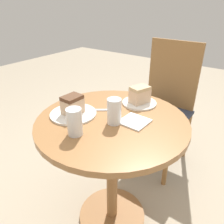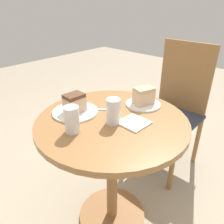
{
  "view_description": "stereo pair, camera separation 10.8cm",
  "coord_description": "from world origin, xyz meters",
  "px_view_note": "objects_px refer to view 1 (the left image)",
  "views": [
    {
      "loc": [
        0.57,
        -0.78,
        1.28
      ],
      "look_at": [
        0.0,
        0.0,
        0.77
      ],
      "focal_mm": 35.0,
      "sensor_mm": 36.0,
      "label": 1
    },
    {
      "loc": [
        0.65,
        -0.71,
        1.28
      ],
      "look_at": [
        0.0,
        0.0,
        0.77
      ],
      "focal_mm": 35.0,
      "sensor_mm": 36.0,
      "label": 2
    }
  ],
  "objects_px": {
    "cake_slice_near": "(73,105)",
    "cake_slice_far": "(140,95)",
    "chair": "(163,105)",
    "glass_water": "(114,113)",
    "glass_lemonade": "(75,123)",
    "plate_far": "(139,103)",
    "plate_near": "(73,114)"
  },
  "relations": [
    {
      "from": "glass_water",
      "to": "cake_slice_far",
      "type": "bearing_deg",
      "value": 92.22
    },
    {
      "from": "cake_slice_near",
      "to": "cake_slice_far",
      "type": "relative_size",
      "value": 0.83
    },
    {
      "from": "cake_slice_far",
      "to": "glass_lemonade",
      "type": "relative_size",
      "value": 0.99
    },
    {
      "from": "chair",
      "to": "glass_water",
      "type": "distance_m",
      "value": 0.83
    },
    {
      "from": "chair",
      "to": "glass_water",
      "type": "height_order",
      "value": "chair"
    },
    {
      "from": "cake_slice_near",
      "to": "glass_lemonade",
      "type": "distance_m",
      "value": 0.19
    },
    {
      "from": "cake_slice_far",
      "to": "glass_water",
      "type": "bearing_deg",
      "value": -87.78
    },
    {
      "from": "plate_near",
      "to": "cake_slice_far",
      "type": "height_order",
      "value": "cake_slice_far"
    },
    {
      "from": "cake_slice_near",
      "to": "glass_lemonade",
      "type": "bearing_deg",
      "value": -42.02
    },
    {
      "from": "glass_water",
      "to": "plate_near",
      "type": "bearing_deg",
      "value": -165.86
    },
    {
      "from": "chair",
      "to": "cake_slice_near",
      "type": "xyz_separation_m",
      "value": [
        -0.15,
        -0.84,
        0.28
      ]
    },
    {
      "from": "cake_slice_far",
      "to": "glass_water",
      "type": "xyz_separation_m",
      "value": [
        0.01,
        -0.26,
        -0.0
      ]
    },
    {
      "from": "plate_far",
      "to": "glass_lemonade",
      "type": "distance_m",
      "value": 0.46
    },
    {
      "from": "plate_near",
      "to": "plate_far",
      "type": "height_order",
      "value": "same"
    },
    {
      "from": "chair",
      "to": "glass_lemonade",
      "type": "distance_m",
      "value": 1.01
    },
    {
      "from": "chair",
      "to": "cake_slice_near",
      "type": "relative_size",
      "value": 9.59
    },
    {
      "from": "plate_far",
      "to": "glass_water",
      "type": "relative_size",
      "value": 1.55
    },
    {
      "from": "cake_slice_near",
      "to": "chair",
      "type": "bearing_deg",
      "value": 79.72
    },
    {
      "from": "chair",
      "to": "glass_water",
      "type": "relative_size",
      "value": 7.82
    },
    {
      "from": "chair",
      "to": "cake_slice_near",
      "type": "height_order",
      "value": "chair"
    },
    {
      "from": "plate_near",
      "to": "glass_water",
      "type": "height_order",
      "value": "glass_water"
    },
    {
      "from": "chair",
      "to": "cake_slice_near",
      "type": "bearing_deg",
      "value": -100.26
    },
    {
      "from": "glass_water",
      "to": "chair",
      "type": "bearing_deg",
      "value": 95.19
    },
    {
      "from": "cake_slice_near",
      "to": "glass_lemonade",
      "type": "relative_size",
      "value": 0.82
    },
    {
      "from": "cake_slice_far",
      "to": "glass_water",
      "type": "relative_size",
      "value": 0.98
    },
    {
      "from": "cake_slice_near",
      "to": "glass_water",
      "type": "bearing_deg",
      "value": 14.14
    },
    {
      "from": "plate_far",
      "to": "cake_slice_near",
      "type": "distance_m",
      "value": 0.39
    },
    {
      "from": "cake_slice_far",
      "to": "glass_water",
      "type": "height_order",
      "value": "glass_water"
    },
    {
      "from": "cake_slice_near",
      "to": "cake_slice_far",
      "type": "height_order",
      "value": "cake_slice_near"
    },
    {
      "from": "cake_slice_near",
      "to": "cake_slice_far",
      "type": "bearing_deg",
      "value": 56.39
    },
    {
      "from": "cake_slice_near",
      "to": "cake_slice_far",
      "type": "distance_m",
      "value": 0.38
    },
    {
      "from": "plate_near",
      "to": "cake_slice_near",
      "type": "bearing_deg",
      "value": 0.0
    }
  ]
}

